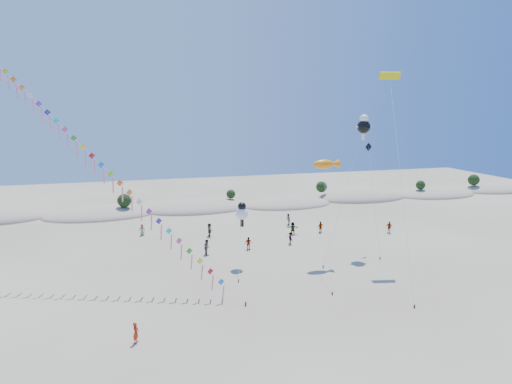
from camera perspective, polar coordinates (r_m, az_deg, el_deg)
The scene contains 10 objects.
ground at distance 33.33m, azimuth 3.51°, elevation -19.30°, with size 160.00×160.00×0.00m, color gray.
dune_ridge at distance 75.00m, azimuth -7.01°, elevation -2.10°, with size 145.30×11.49×5.57m.
kite_train at distance 43.28m, azimuth -19.81°, elevation 3.18°, with size 22.43×17.35×22.14m.
fish_kite at distance 47.82m, azimuth 9.37°, elevation 3.66°, with size 4.90×9.94×11.46m.
cartoon_kite_low at distance 46.31m, azimuth -1.89°, elevation -2.70°, with size 2.29×5.59×7.02m.
cartoon_kite_high at distance 52.45m, azimuth 14.16°, elevation 8.60°, with size 8.19×6.21×16.30m.
parafoil_kite at distance 50.13m, azimuth 17.45°, elevation 14.15°, with size 5.87×13.63×20.89m.
dark_kite at distance 52.93m, azimuth 15.12°, elevation 2.34°, with size 1.55×5.59×12.93m.
flyer_foreground at distance 33.92m, azimuth -15.72°, elevation -17.60°, with size 0.58×0.38×1.59m, color red.
beachgoers at distance 57.23m, azimuth 0.79°, elevation -5.31°, with size 33.95×11.01×1.83m.
Camera 1 is at (-9.57, -27.23, 16.68)m, focal length 30.00 mm.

